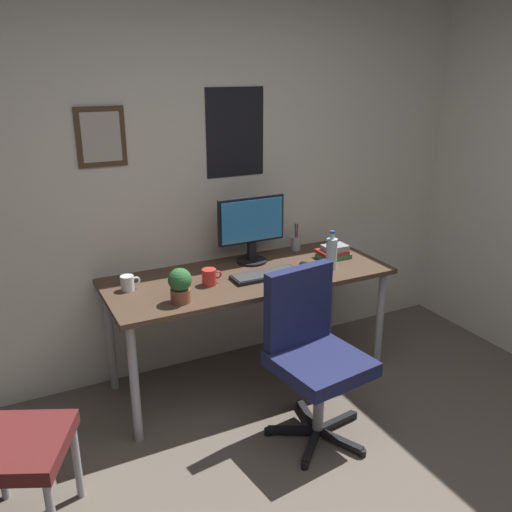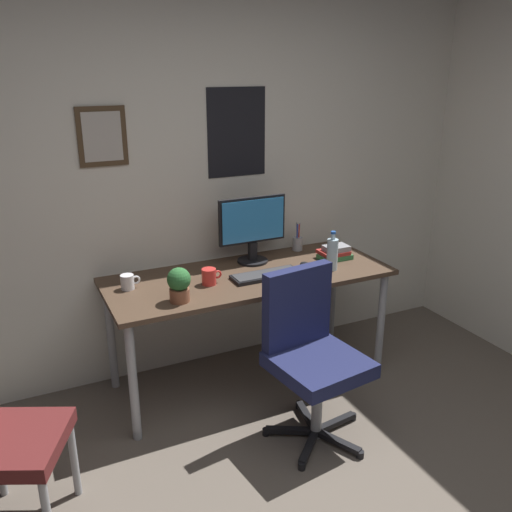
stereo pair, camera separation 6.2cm
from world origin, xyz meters
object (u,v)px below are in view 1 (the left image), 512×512
(keyboard, at_px, (266,275))
(coffee_mug_near, at_px, (210,277))
(pen_cup, at_px, (296,243))
(coffee_mug_far, at_px, (128,283))
(book_stack_left, at_px, (333,252))
(water_bottle, at_px, (332,253))
(potted_plant, at_px, (180,284))
(monitor, at_px, (251,227))
(computer_mouse, at_px, (305,265))
(office_chair, at_px, (311,347))

(keyboard, distance_m, coffee_mug_near, 0.36)
(pen_cup, bearing_deg, coffee_mug_far, -171.49)
(book_stack_left, bearing_deg, coffee_mug_near, -176.50)
(water_bottle, relative_size, potted_plant, 1.29)
(keyboard, relative_size, pen_cup, 2.15)
(potted_plant, bearing_deg, monitor, 32.47)
(computer_mouse, bearing_deg, book_stack_left, 14.95)
(coffee_mug_near, relative_size, pen_cup, 0.62)
(coffee_mug_near, bearing_deg, potted_plant, -145.91)
(office_chair, distance_m, coffee_mug_far, 1.11)
(keyboard, height_order, pen_cup, pen_cup)
(office_chair, height_order, book_stack_left, office_chair)
(monitor, relative_size, coffee_mug_near, 3.73)
(computer_mouse, bearing_deg, monitor, 135.26)
(keyboard, height_order, computer_mouse, computer_mouse)
(monitor, relative_size, pen_cup, 2.30)
(computer_mouse, relative_size, pen_cup, 0.55)
(coffee_mug_near, bearing_deg, pen_cup, 22.32)
(coffee_mug_far, height_order, book_stack_left, book_stack_left)
(coffee_mug_far, relative_size, potted_plant, 0.59)
(keyboard, height_order, water_bottle, water_bottle)
(water_bottle, bearing_deg, monitor, 138.49)
(pen_cup, bearing_deg, coffee_mug_near, -157.68)
(computer_mouse, distance_m, water_bottle, 0.18)
(keyboard, xyz_separation_m, coffee_mug_far, (-0.80, 0.18, 0.03))
(monitor, height_order, coffee_mug_near, monitor)
(monitor, distance_m, water_bottle, 0.54)
(monitor, relative_size, coffee_mug_far, 4.00)
(keyboard, bearing_deg, water_bottle, -8.47)
(monitor, distance_m, book_stack_left, 0.59)
(book_stack_left, bearing_deg, monitor, 160.32)
(office_chair, relative_size, monitor, 2.07)
(water_bottle, bearing_deg, book_stack_left, 51.47)
(coffee_mug_near, bearing_deg, monitor, 31.47)
(pen_cup, bearing_deg, book_stack_left, -62.79)
(pen_cup, distance_m, book_stack_left, 0.30)
(water_bottle, distance_m, book_stack_left, 0.22)
(keyboard, height_order, coffee_mug_far, coffee_mug_far)
(water_bottle, relative_size, book_stack_left, 1.17)
(coffee_mug_far, bearing_deg, pen_cup, 8.51)
(office_chair, relative_size, book_stack_left, 4.39)
(coffee_mug_far, bearing_deg, office_chair, -41.72)
(potted_plant, xyz_separation_m, pen_cup, (1.02, 0.48, -0.05))
(computer_mouse, bearing_deg, coffee_mug_near, 178.78)
(water_bottle, height_order, book_stack_left, water_bottle)
(keyboard, height_order, coffee_mug_near, coffee_mug_near)
(office_chair, bearing_deg, pen_cup, 64.58)
(book_stack_left, bearing_deg, water_bottle, -128.53)
(monitor, bearing_deg, potted_plant, -147.53)
(book_stack_left, bearing_deg, pen_cup, 117.21)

